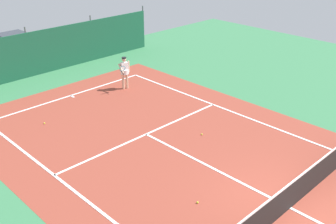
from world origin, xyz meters
TOP-DOWN VIEW (x-y plane):
  - ground_plane at (0.00, 0.00)m, footprint 36.00×36.00m
  - court_surface at (0.00, 0.00)m, footprint 11.02×26.60m
  - tennis_net at (0.00, 0.00)m, footprint 10.12×0.10m
  - back_fence at (-0.00, 16.21)m, footprint 16.30×0.98m
  - tennis_player at (2.47, 10.76)m, footprint 0.81×0.68m
  - tennis_ball_near_player at (1.54, 4.82)m, footprint 0.07×0.07m
  - tennis_ball_midcourt at (-2.43, 10.06)m, footprint 0.07×0.07m
  - tennis_ball_by_sideline at (-1.79, 2.07)m, footprint 0.07×0.07m
  - parked_car at (0.60, 18.61)m, footprint 2.08×4.23m

SIDE VIEW (x-z plane):
  - ground_plane at x=0.00m, z-range 0.00..0.00m
  - court_surface at x=0.00m, z-range 0.00..0.01m
  - tennis_ball_near_player at x=1.54m, z-range 0.00..0.07m
  - tennis_ball_midcourt at x=-2.43m, z-range 0.00..0.07m
  - tennis_ball_by_sideline at x=-1.79m, z-range 0.00..0.07m
  - tennis_net at x=0.00m, z-range -0.04..1.06m
  - back_fence at x=0.00m, z-range -0.68..2.02m
  - parked_car at x=0.60m, z-range 0.00..1.68m
  - tennis_player at x=2.47m, z-range 0.14..1.78m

